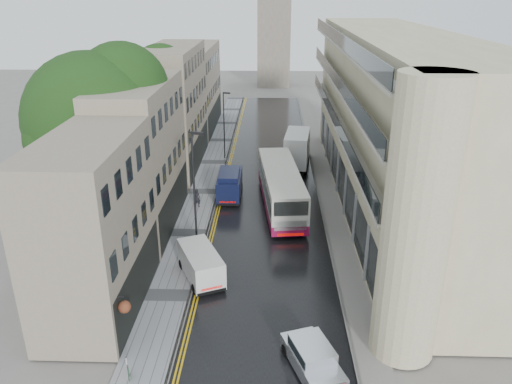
# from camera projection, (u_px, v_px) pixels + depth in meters

# --- Properties ---
(road) EXTENTS (9.00, 85.00, 0.02)m
(road) POSITION_uv_depth(u_px,v_px,m) (268.00, 193.00, 45.30)
(road) COLOR black
(road) RESTS_ON ground
(left_sidewalk) EXTENTS (2.70, 85.00, 0.12)m
(left_sidewalk) POSITION_uv_depth(u_px,v_px,m) (204.00, 192.00, 45.45)
(left_sidewalk) COLOR gray
(left_sidewalk) RESTS_ON ground
(right_sidewalk) EXTENTS (1.80, 85.00, 0.12)m
(right_sidewalk) POSITION_uv_depth(u_px,v_px,m) (328.00, 193.00, 45.12)
(right_sidewalk) COLOR slate
(right_sidewalk) RESTS_ON ground
(old_shop_row) EXTENTS (4.50, 56.00, 12.00)m
(old_shop_row) POSITION_uv_depth(u_px,v_px,m) (166.00, 121.00, 45.62)
(old_shop_row) COLOR gray
(old_shop_row) RESTS_ON ground
(modern_block) EXTENTS (8.00, 40.00, 14.00)m
(modern_block) POSITION_uv_depth(u_px,v_px,m) (394.00, 123.00, 40.96)
(modern_block) COLOR beige
(modern_block) RESTS_ON ground
(tree_near) EXTENTS (10.56, 10.56, 13.89)m
(tree_near) POSITION_uv_depth(u_px,v_px,m) (95.00, 142.00, 36.10)
(tree_near) COLOR black
(tree_near) RESTS_ON ground
(tree_far) EXTENTS (9.24, 9.24, 12.46)m
(tree_far) POSITION_uv_depth(u_px,v_px,m) (144.00, 111.00, 48.39)
(tree_far) COLOR black
(tree_far) RESTS_ON ground
(cream_bus) EXTENTS (4.05, 12.54, 3.36)m
(cream_bus) POSITION_uv_depth(u_px,v_px,m) (270.00, 205.00, 38.56)
(cream_bus) COLOR beige
(cream_bus) RESTS_ON road
(white_lorry) EXTENTS (3.13, 7.72, 3.94)m
(white_lorry) POSITION_uv_depth(u_px,v_px,m) (286.00, 154.00, 49.51)
(white_lorry) COLOR silver
(white_lorry) RESTS_ON road
(silver_hatchback) EXTENTS (3.09, 4.47, 1.54)m
(silver_hatchback) POSITION_uv_depth(u_px,v_px,m) (309.00, 382.00, 22.50)
(silver_hatchback) COLOR silver
(silver_hatchback) RESTS_ON road
(white_van) EXTENTS (3.58, 4.85, 2.02)m
(white_van) POSITION_uv_depth(u_px,v_px,m) (194.00, 279.00, 30.00)
(white_van) COLOR silver
(white_van) RESTS_ON road
(navy_van) EXTENTS (2.02, 5.00, 2.55)m
(navy_van) POSITION_uv_depth(u_px,v_px,m) (217.00, 191.00, 42.47)
(navy_van) COLOR black
(navy_van) RESTS_ON road
(pedestrian) EXTENTS (0.63, 0.46, 1.59)m
(pedestrian) POSITION_uv_depth(u_px,v_px,m) (197.00, 198.00, 41.95)
(pedestrian) COLOR black
(pedestrian) RESTS_ON left_sidewalk
(lamp_post_near) EXTENTS (0.97, 0.46, 8.43)m
(lamp_post_near) POSITION_uv_depth(u_px,v_px,m) (194.00, 191.00, 34.26)
(lamp_post_near) COLOR black
(lamp_post_near) RESTS_ON left_sidewalk
(lamp_post_far) EXTENTS (0.82, 0.33, 7.12)m
(lamp_post_far) POSITION_uv_depth(u_px,v_px,m) (224.00, 126.00, 53.08)
(lamp_post_far) COLOR black
(lamp_post_far) RESTS_ON left_sidewalk
(estate_sign) EXTENTS (0.28, 0.56, 0.94)m
(estate_sign) POSITION_uv_depth(u_px,v_px,m) (127.00, 370.00, 23.51)
(estate_sign) COLOR silver
(estate_sign) RESTS_ON left_sidewalk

